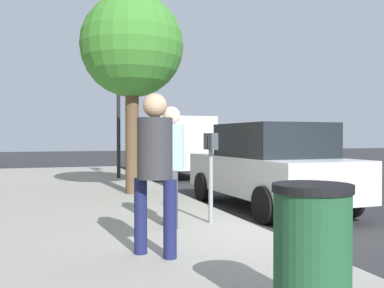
{
  "coord_description": "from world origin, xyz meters",
  "views": [
    {
      "loc": [
        -5.99,
        3.05,
        1.51
      ],
      "look_at": [
        0.36,
        0.92,
        1.39
      ],
      "focal_mm": 40.98,
      "sensor_mm": 36.0,
      "label": 1
    }
  ],
  "objects_px": {
    "parking_meter": "(211,158)",
    "street_tree": "(132,47)",
    "pedestrian_at_meter": "(171,155)",
    "parked_van_far": "(167,143)",
    "trash_bin": "(312,252)",
    "pedestrian_bystander": "(155,159)",
    "parked_sedan_near": "(269,166)",
    "traffic_signal": "(122,104)"
  },
  "relations": [
    {
      "from": "trash_bin",
      "to": "pedestrian_bystander",
      "type": "bearing_deg",
      "value": 17.95
    },
    {
      "from": "parked_sedan_near",
      "to": "trash_bin",
      "type": "height_order",
      "value": "parked_sedan_near"
    },
    {
      "from": "pedestrian_bystander",
      "to": "pedestrian_at_meter",
      "type": "bearing_deg",
      "value": 25.7
    },
    {
      "from": "parking_meter",
      "to": "trash_bin",
      "type": "bearing_deg",
      "value": 170.56
    },
    {
      "from": "parking_meter",
      "to": "trash_bin",
      "type": "distance_m",
      "value": 3.74
    },
    {
      "from": "pedestrian_at_meter",
      "to": "parked_sedan_near",
      "type": "xyz_separation_m",
      "value": [
        1.74,
        -2.6,
        -0.33
      ]
    },
    {
      "from": "parked_van_far",
      "to": "street_tree",
      "type": "relative_size",
      "value": 1.11
    },
    {
      "from": "parked_van_far",
      "to": "street_tree",
      "type": "height_order",
      "value": "street_tree"
    },
    {
      "from": "pedestrian_bystander",
      "to": "trash_bin",
      "type": "bearing_deg",
      "value": -114.12
    },
    {
      "from": "parking_meter",
      "to": "street_tree",
      "type": "xyz_separation_m",
      "value": [
        3.91,
        0.5,
        2.45
      ]
    },
    {
      "from": "parking_meter",
      "to": "street_tree",
      "type": "relative_size",
      "value": 0.3
    },
    {
      "from": "parked_sedan_near",
      "to": "parked_van_far",
      "type": "relative_size",
      "value": 0.85
    },
    {
      "from": "parking_meter",
      "to": "trash_bin",
      "type": "relative_size",
      "value": 1.4
    },
    {
      "from": "parked_sedan_near",
      "to": "parked_van_far",
      "type": "xyz_separation_m",
      "value": [
        8.07,
        0.0,
        0.36
      ]
    },
    {
      "from": "parking_meter",
      "to": "pedestrian_at_meter",
      "type": "xyz_separation_m",
      "value": [
        -0.05,
        0.66,
        0.06
      ]
    },
    {
      "from": "pedestrian_at_meter",
      "to": "parked_van_far",
      "type": "xyz_separation_m",
      "value": [
        9.81,
        -2.6,
        0.03
      ]
    },
    {
      "from": "traffic_signal",
      "to": "pedestrian_bystander",
      "type": "bearing_deg",
      "value": 172.85
    },
    {
      "from": "street_tree",
      "to": "trash_bin",
      "type": "relative_size",
      "value": 4.68
    },
    {
      "from": "traffic_signal",
      "to": "street_tree",
      "type": "bearing_deg",
      "value": 174.11
    },
    {
      "from": "pedestrian_at_meter",
      "to": "parked_sedan_near",
      "type": "distance_m",
      "value": 3.15
    },
    {
      "from": "pedestrian_at_meter",
      "to": "trash_bin",
      "type": "height_order",
      "value": "pedestrian_at_meter"
    },
    {
      "from": "parked_van_far",
      "to": "street_tree",
      "type": "distance_m",
      "value": 6.77
    },
    {
      "from": "parking_meter",
      "to": "parked_sedan_near",
      "type": "relative_size",
      "value": 0.32
    },
    {
      "from": "pedestrian_bystander",
      "to": "trash_bin",
      "type": "distance_m",
      "value": 2.26
    },
    {
      "from": "parking_meter",
      "to": "pedestrian_at_meter",
      "type": "bearing_deg",
      "value": 94.42
    },
    {
      "from": "pedestrian_bystander",
      "to": "traffic_signal",
      "type": "relative_size",
      "value": 0.51
    },
    {
      "from": "pedestrian_bystander",
      "to": "trash_bin",
      "type": "xyz_separation_m",
      "value": [
        -2.08,
        -0.67,
        -0.59
      ]
    },
    {
      "from": "traffic_signal",
      "to": "trash_bin",
      "type": "distance_m",
      "value": 11.76
    },
    {
      "from": "pedestrian_bystander",
      "to": "parked_sedan_near",
      "type": "bearing_deg",
      "value": 3.33
    },
    {
      "from": "parked_van_far",
      "to": "traffic_signal",
      "type": "distance_m",
      "value": 3.03
    },
    {
      "from": "parked_sedan_near",
      "to": "pedestrian_bystander",
      "type": "bearing_deg",
      "value": 135.4
    },
    {
      "from": "parked_van_far",
      "to": "trash_bin",
      "type": "height_order",
      "value": "parked_van_far"
    },
    {
      "from": "pedestrian_at_meter",
      "to": "traffic_signal",
      "type": "xyz_separation_m",
      "value": [
        7.99,
        -0.57,
        1.35
      ]
    },
    {
      "from": "pedestrian_bystander",
      "to": "trash_bin",
      "type": "height_order",
      "value": "pedestrian_bystander"
    },
    {
      "from": "pedestrian_bystander",
      "to": "parked_van_far",
      "type": "height_order",
      "value": "parked_van_far"
    },
    {
      "from": "parked_van_far",
      "to": "pedestrian_at_meter",
      "type": "bearing_deg",
      "value": 165.16
    },
    {
      "from": "pedestrian_at_meter",
      "to": "traffic_signal",
      "type": "distance_m",
      "value": 8.12
    },
    {
      "from": "pedestrian_at_meter",
      "to": "parked_van_far",
      "type": "distance_m",
      "value": 10.15
    },
    {
      "from": "parked_van_far",
      "to": "trash_bin",
      "type": "bearing_deg",
      "value": 169.23
    },
    {
      "from": "parked_sedan_near",
      "to": "parking_meter",
      "type": "bearing_deg",
      "value": 131.0
    },
    {
      "from": "pedestrian_at_meter",
      "to": "trash_bin",
      "type": "bearing_deg",
      "value": -80.05
    },
    {
      "from": "parking_meter",
      "to": "parked_van_far",
      "type": "relative_size",
      "value": 0.27
    }
  ]
}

